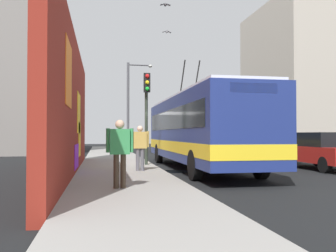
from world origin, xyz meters
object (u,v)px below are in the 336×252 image
parked_car_red (320,150)px  parked_car_champagne (232,143)px  parked_car_silver (208,142)px  pedestrian_at_curb (140,144)px  parked_car_white (266,146)px  street_lamp (131,101)px  city_bus (199,128)px  traffic_light (147,103)px  pedestrian_near_wall (120,148)px

parked_car_red → parked_car_champagne: bearing=0.0°
parked_car_silver → pedestrian_at_curb: 19.27m
parked_car_white → pedestrian_at_curb: pedestrian_at_curb is taller
parked_car_red → street_lamp: street_lamp is taller
city_bus → traffic_light: city_bus is taller
parked_car_white → parked_car_champagne: size_ratio=1.19×
parked_car_red → pedestrian_at_curb: 7.96m
street_lamp → parked_car_white: bearing=-130.2°
parked_car_champagne → traffic_light: size_ratio=1.00×
parked_car_champagne → parked_car_red: bearing=-180.0°
parked_car_red → parked_car_champagne: same height
parked_car_red → parked_car_white: bearing=0.0°
parked_car_champagne → pedestrian_near_wall: (-15.87, 8.88, 0.33)m
parked_car_silver → pedestrian_near_wall: 23.57m
city_bus → traffic_light: size_ratio=2.84×
city_bus → pedestrian_at_curb: 3.25m
parked_car_white → parked_car_champagne: (5.57, 0.00, -0.00)m
street_lamp → parked_car_champagne: bearing=-94.3°
city_bus → pedestrian_at_curb: size_ratio=6.91×
parked_car_red → parked_car_white: same height
parked_car_champagne → street_lamp: bearing=85.7°
parked_car_white → pedestrian_at_curb: (-6.04, 7.91, 0.30)m
parked_car_white → pedestrian_at_curb: size_ratio=2.91×
parked_car_silver → pedestrian_near_wall: size_ratio=2.51×
parked_car_red → traffic_light: 7.82m
parked_car_white → traffic_light: (-3.53, 7.35, 2.06)m
parked_car_red → street_lamp: (11.35, 7.24, 3.01)m
pedestrian_at_curb → parked_car_silver: bearing=-24.2°
pedestrian_near_wall → pedestrian_at_curb: 4.37m
parked_car_silver → street_lamp: bearing=126.8°
parked_car_champagne → pedestrian_at_curb: (-11.61, 7.91, 0.30)m
parked_car_champagne → city_bus: bearing=152.4°
parked_car_white → street_lamp: size_ratio=0.76×
parked_car_champagne → pedestrian_at_curb: bearing=145.7°
parked_car_red → traffic_light: bearing=76.9°
parked_car_red → pedestrian_near_wall: (-5.06, 8.88, 0.33)m
parked_car_champagne → traffic_light: 11.87m
pedestrian_at_curb → traffic_light: traffic_light is taller
parked_car_silver → street_lamp: size_ratio=0.67×
parked_car_silver → parked_car_red: bearing=-180.0°
city_bus → street_lamp: 10.88m
parked_car_red → pedestrian_at_curb: (-0.80, 7.91, 0.30)m
city_bus → pedestrian_at_curb: city_bus is taller
traffic_light → pedestrian_near_wall: bearing=167.3°
parked_car_champagne → pedestrian_at_curb: 14.05m
parked_car_white → pedestrian_at_curb: 9.96m
parked_car_champagne → parked_car_silver: 5.96m
parked_car_red → parked_car_white: 5.24m
parked_car_white → street_lamp: (6.11, 7.24, 3.01)m
parked_car_white → pedestrian_near_wall: pedestrian_near_wall is taller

